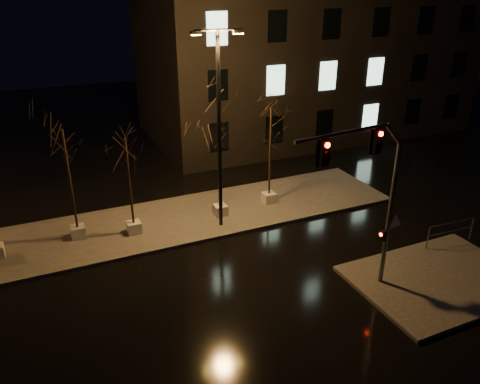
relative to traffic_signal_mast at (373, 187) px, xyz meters
name	(u,v)px	position (x,y,z in m)	size (l,w,h in m)	color
ground	(238,279)	(-4.04, 2.81, -4.57)	(90.00, 90.00, 0.00)	black
median	(191,217)	(-4.04, 8.81, -4.50)	(22.00, 5.00, 0.15)	#45423D
sidewalk_corner	(439,279)	(3.46, -0.69, -4.50)	(7.00, 5.00, 0.15)	#45423D
building	(308,35)	(9.96, 20.81, 2.93)	(25.00, 12.00, 15.00)	black
tree_1	(66,155)	(-9.65, 8.94, -0.28)	(1.80, 1.80, 5.46)	beige
tree_2	(127,161)	(-7.12, 8.28, -0.73)	(1.80, 1.80, 4.87)	beige
tree_3	(219,129)	(-2.61, 8.33, 0.19)	(1.80, 1.80, 6.08)	beige
tree_4	(271,130)	(0.41, 8.65, -0.29)	(1.80, 1.80, 5.45)	beige
traffic_signal_mast	(373,187)	(0.00, 0.00, 0.00)	(5.49, 0.69, 6.73)	slate
streetlight_main	(219,120)	(-2.98, 7.30, 0.96)	(2.33, 0.49, 9.33)	black
guard_rail_a	(451,230)	(5.96, 1.23, -3.70)	(2.58, 0.23, 1.11)	slate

